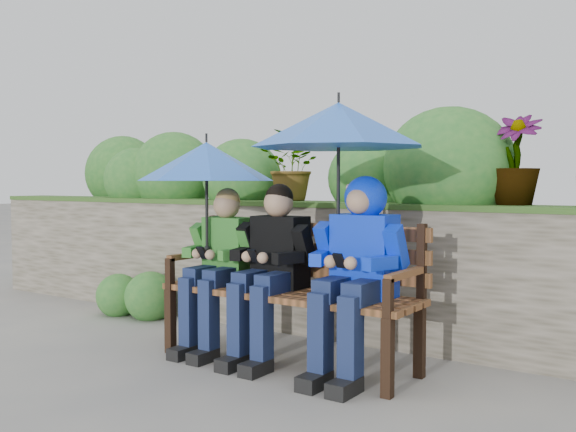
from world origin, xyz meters
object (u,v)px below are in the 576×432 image
Objects in this scene: boy_middle at (271,263)px; umbrella_right at (339,125)px; boy_left at (219,260)px; umbrella_left at (207,162)px; boy_right at (357,259)px; park_bench at (294,282)px.

umbrella_right is (0.47, 0.05, 0.88)m from boy_middle.
umbrella_right is at bearing 2.99° from boy_left.
umbrella_left reaches higher than boy_middle.
boy_right is at bearing -15.16° from umbrella_right.
boy_middle is (0.45, -0.00, 0.01)m from boy_left.
park_bench is 1.63× the size of umbrella_right.
boy_middle is at bearing -0.41° from boy_left.
boy_right reaches higher than boy_left.
boy_left is at bearing 179.59° from boy_middle.
boy_right is at bearing -8.67° from park_bench.
boy_right is (0.63, 0.01, 0.07)m from boy_middle.
boy_left is 0.94× the size of boy_right.
umbrella_left is at bearing -178.35° from boy_right.
boy_left reaches higher than park_bench.
umbrella_right is at bearing 6.17° from boy_middle.
umbrella_right reaches higher than boy_middle.
boy_left is at bearing -177.01° from umbrella_right.
boy_right reaches higher than boy_middle.
park_bench is 1.88× the size of umbrella_left.
boy_middle is at bearing 2.66° from umbrella_left.
boy_left is 1.21× the size of umbrella_left.
boy_right is (1.08, 0.01, 0.08)m from boy_left.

